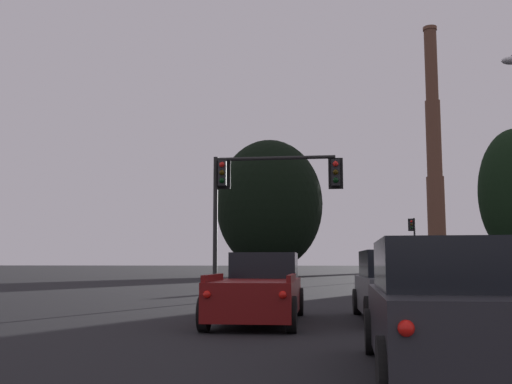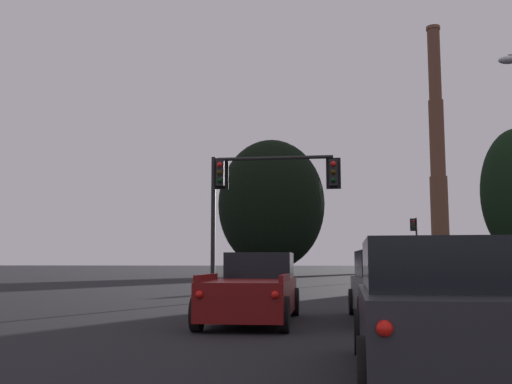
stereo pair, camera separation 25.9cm
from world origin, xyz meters
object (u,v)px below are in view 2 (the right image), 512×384
Objects in this scene: traffic_light_far_right at (415,238)px; suv_center_lane_second at (432,310)px; suv_center_lane_front at (392,287)px; pickup_truck_left_lane_front at (254,290)px; traffic_light_overhead_left at (255,190)px; smokestack at (438,172)px.

suv_center_lane_second is at bearing -96.57° from traffic_light_far_right.
traffic_light_far_right reaches higher than suv_center_lane_front.
suv_center_lane_front is 3.68m from pickup_truck_left_lane_front.
suv_center_lane_front is 0.84× the size of traffic_light_far_right.
traffic_light_overhead_left is at bearing 96.58° from pickup_truck_left_lane_front.
traffic_light_far_right reaches higher than traffic_light_overhead_left.
smokestack is at bearing 78.77° from traffic_light_far_right.
traffic_light_far_right is at bearing 84.10° from suv_center_lane_second.
pickup_truck_left_lane_front is (-3.64, -0.59, -0.09)m from suv_center_lane_front.
smokestack is at bearing 77.78° from suv_center_lane_front.
suv_center_lane_front is at bearing -56.26° from traffic_light_overhead_left.
suv_center_lane_front is 45.01m from traffic_light_far_right.
suv_center_lane_second is at bearing -93.29° from suv_center_lane_front.
traffic_light_far_right reaches higher than pickup_truck_left_lane_front.
traffic_light_overhead_left is at bearing 121.23° from suv_center_lane_front.
suv_center_lane_second is (-0.11, -7.86, 0.00)m from suv_center_lane_front.
suv_center_lane_second is 0.85× the size of traffic_light_overhead_left.
pickup_truck_left_lane_front is at bearing 116.55° from suv_center_lane_second.
smokestack is (12.18, 61.37, 15.65)m from traffic_light_far_right.
traffic_light_overhead_left is (-4.59, 14.89, 3.53)m from suv_center_lane_second.
suv_center_lane_second is at bearing -72.88° from traffic_light_overhead_left.
traffic_light_far_right is 0.12× the size of smokestack.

